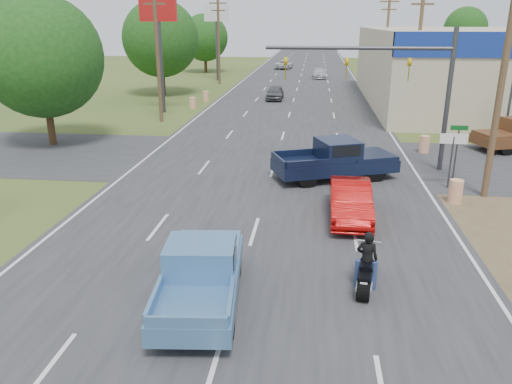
# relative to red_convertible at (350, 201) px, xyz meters

# --- Properties ---
(ground) EXTENTS (200.00, 200.00, 0.00)m
(ground) POSITION_rel_red_convertible_xyz_m (-3.50, -9.70, -0.71)
(ground) COLOR #394E1F
(ground) RESTS_ON ground
(main_road) EXTENTS (15.00, 180.00, 0.02)m
(main_road) POSITION_rel_red_convertible_xyz_m (-3.50, 30.30, -0.70)
(main_road) COLOR #2D2D30
(main_road) RESTS_ON ground
(cross_road) EXTENTS (120.00, 10.00, 0.02)m
(cross_road) POSITION_rel_red_convertible_xyz_m (-3.50, 8.30, -0.71)
(cross_road) COLOR #2D2D30
(cross_road) RESTS_ON ground
(utility_pole_1) EXTENTS (2.00, 0.28, 10.00)m
(utility_pole_1) POSITION_rel_red_convertible_xyz_m (6.00, 3.30, 4.60)
(utility_pole_1) COLOR #4C3823
(utility_pole_1) RESTS_ON ground
(utility_pole_2) EXTENTS (2.00, 0.28, 10.00)m
(utility_pole_2) POSITION_rel_red_convertible_xyz_m (6.00, 21.30, 4.60)
(utility_pole_2) COLOR #4C3823
(utility_pole_2) RESTS_ON ground
(utility_pole_3) EXTENTS (2.00, 0.28, 10.00)m
(utility_pole_3) POSITION_rel_red_convertible_xyz_m (6.00, 39.30, 4.60)
(utility_pole_3) COLOR #4C3823
(utility_pole_3) RESTS_ON ground
(utility_pole_5) EXTENTS (2.00, 0.28, 10.00)m
(utility_pole_5) POSITION_rel_red_convertible_xyz_m (-13.00, 18.30, 4.60)
(utility_pole_5) COLOR #4C3823
(utility_pole_5) RESTS_ON ground
(utility_pole_6) EXTENTS (2.00, 0.28, 10.00)m
(utility_pole_6) POSITION_rel_red_convertible_xyz_m (-13.00, 42.30, 4.60)
(utility_pole_6) COLOR #4C3823
(utility_pole_6) RESTS_ON ground
(tree_0) EXTENTS (7.14, 7.14, 8.84)m
(tree_0) POSITION_rel_red_convertible_xyz_m (-17.50, 10.30, 4.55)
(tree_0) COLOR #422D19
(tree_0) RESTS_ON ground
(tree_1) EXTENTS (7.56, 7.56, 9.36)m
(tree_1) POSITION_rel_red_convertible_xyz_m (-17.00, 32.30, 4.86)
(tree_1) COLOR #422D19
(tree_1) RESTS_ON ground
(tree_2) EXTENTS (6.72, 6.72, 8.32)m
(tree_2) POSITION_rel_red_convertible_xyz_m (-17.70, 56.30, 4.24)
(tree_2) COLOR #422D19
(tree_2) RESTS_ON ground
(tree_5) EXTENTS (7.98, 7.98, 9.88)m
(tree_5) POSITION_rel_red_convertible_xyz_m (26.50, 85.30, 5.17)
(tree_5) COLOR #422D19
(tree_5) RESTS_ON ground
(tree_6) EXTENTS (8.82, 8.82, 10.92)m
(tree_6) POSITION_rel_red_convertible_xyz_m (-33.50, 85.30, 5.79)
(tree_6) COLOR #422D19
(tree_6) RESTS_ON ground
(barrel_0) EXTENTS (0.56, 0.56, 1.00)m
(barrel_0) POSITION_rel_red_convertible_xyz_m (4.50, 2.30, -0.21)
(barrel_0) COLOR orange
(barrel_0) RESTS_ON ground
(barrel_1) EXTENTS (0.56, 0.56, 1.00)m
(barrel_1) POSITION_rel_red_convertible_xyz_m (4.90, 10.80, -0.21)
(barrel_1) COLOR orange
(barrel_1) RESTS_ON ground
(barrel_2) EXTENTS (0.56, 0.56, 1.00)m
(barrel_2) POSITION_rel_red_convertible_xyz_m (-12.00, 24.30, -0.21)
(barrel_2) COLOR orange
(barrel_2) RESTS_ON ground
(barrel_3) EXTENTS (0.56, 0.56, 1.00)m
(barrel_3) POSITION_rel_red_convertible_xyz_m (-11.70, 28.30, -0.21)
(barrel_3) COLOR orange
(barrel_3) RESTS_ON ground
(pole_sign_left_near) EXTENTS (3.00, 0.35, 9.20)m
(pole_sign_left_near) POSITION_rel_red_convertible_xyz_m (-14.00, 22.30, 6.46)
(pole_sign_left_near) COLOR #3F3F44
(pole_sign_left_near) RESTS_ON ground
(pole_sign_left_far) EXTENTS (3.00, 0.35, 9.20)m
(pole_sign_left_far) POSITION_rel_red_convertible_xyz_m (-14.00, 46.30, 6.46)
(pole_sign_left_far) COLOR #3F3F44
(pole_sign_left_far) RESTS_ON ground
(lane_sign) EXTENTS (1.20, 0.08, 2.52)m
(lane_sign) POSITION_rel_red_convertible_xyz_m (4.70, 4.30, 1.19)
(lane_sign) COLOR #3F3F44
(lane_sign) RESTS_ON ground
(street_name_sign) EXTENTS (0.80, 0.08, 2.61)m
(street_name_sign) POSITION_rel_red_convertible_xyz_m (5.30, 5.80, 0.89)
(street_name_sign) COLOR #3F3F44
(street_name_sign) RESTS_ON ground
(signal_mast) EXTENTS (9.12, 0.40, 7.00)m
(signal_mast) POSITION_rel_red_convertible_xyz_m (2.32, 7.30, 4.09)
(signal_mast) COLOR #3F3F44
(signal_mast) RESTS_ON ground
(red_convertible) EXTENTS (1.55, 4.35, 1.43)m
(red_convertible) POSITION_rel_red_convertible_xyz_m (0.00, 0.00, 0.00)
(red_convertible) COLOR #A50807
(red_convertible) RESTS_ON ground
(motorcycle) EXTENTS (0.80, 2.28, 1.16)m
(motorcycle) POSITION_rel_red_convertible_xyz_m (0.11, -5.41, -0.20)
(motorcycle) COLOR black
(motorcycle) RESTS_ON ground
(rider) EXTENTS (0.66, 0.49, 1.65)m
(rider) POSITION_rel_red_convertible_xyz_m (0.12, -5.34, 0.11)
(rider) COLOR black
(rider) RESTS_ON ground
(blue_pickup) EXTENTS (2.46, 5.32, 1.71)m
(blue_pickup) POSITION_rel_red_convertible_xyz_m (-4.36, -6.47, 0.15)
(blue_pickup) COLOR black
(blue_pickup) RESTS_ON ground
(navy_pickup) EXTENTS (6.21, 4.20, 1.92)m
(navy_pickup) POSITION_rel_red_convertible_xyz_m (-0.30, 5.21, 0.26)
(navy_pickup) COLOR black
(navy_pickup) RESTS_ON ground
(distant_car_grey) EXTENTS (1.58, 3.93, 1.34)m
(distant_car_grey) POSITION_rel_red_convertible_xyz_m (-5.32, 30.34, -0.05)
(distant_car_grey) COLOR #4C4C50
(distant_car_grey) RESTS_ON ground
(distant_car_silver) EXTENTS (1.93, 4.39, 1.26)m
(distant_car_silver) POSITION_rel_red_convertible_xyz_m (-0.99, 50.28, -0.09)
(distant_car_silver) COLOR silver
(distant_car_silver) RESTS_ON ground
(distant_car_white) EXTENTS (3.02, 5.14, 1.34)m
(distant_car_white) POSITION_rel_red_convertible_xyz_m (-6.50, 63.41, -0.04)
(distant_car_white) COLOR silver
(distant_car_white) RESTS_ON ground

